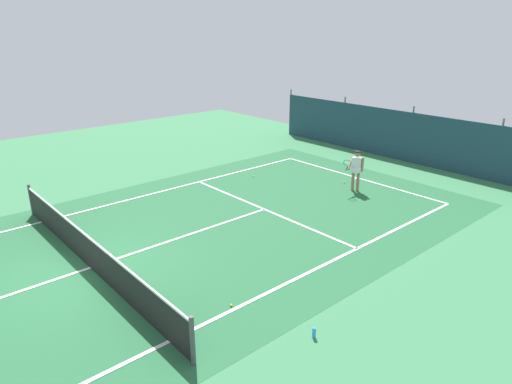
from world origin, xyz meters
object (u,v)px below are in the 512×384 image
object	(u,v)px
tennis_ball_by_sideline	(344,182)
tennis_ball_near_player	(253,176)
tennis_net	(88,251)
tennis_ball_midcourt	(231,305)
parked_car	(419,135)
tennis_player	(356,168)
water_bottle	(314,333)

from	to	relation	value
tennis_ball_by_sideline	tennis_ball_near_player	bearing A→B (deg)	-143.39
tennis_net	tennis_ball_midcourt	world-z (taller)	tennis_net
tennis_net	tennis_ball_near_player	distance (m)	9.14
parked_car	tennis_ball_midcourt	bearing A→B (deg)	106.86
tennis_net	parked_car	bearing A→B (deg)	92.57
tennis_net	tennis_player	xyz separation A→B (m)	(0.91, 10.47, 0.45)
tennis_ball_near_player	water_bottle	distance (m)	11.03
tennis_ball_midcourt	water_bottle	bearing A→B (deg)	16.80
tennis_player	parked_car	xyz separation A→B (m)	(-1.73, 7.67, -0.12)
tennis_player	water_bottle	bearing A→B (deg)	98.47
tennis_player	tennis_net	bearing A→B (deg)	61.31
tennis_net	tennis_ball_near_player	world-z (taller)	tennis_net
tennis_net	tennis_ball_midcourt	bearing A→B (deg)	23.88
tennis_player	tennis_ball_by_sideline	xyz separation A→B (m)	(-0.87, 0.44, -0.93)
tennis_ball_by_sideline	tennis_ball_midcourt	bearing A→B (deg)	-66.81
tennis_player	tennis_ball_midcourt	size ratio (longest dim) A/B	24.85
tennis_net	water_bottle	world-z (taller)	tennis_net
tennis_ball_midcourt	water_bottle	world-z (taller)	water_bottle
tennis_net	water_bottle	xyz separation A→B (m)	(6.01, 2.37, -0.39)
parked_car	water_bottle	distance (m)	17.19
tennis_ball_midcourt	water_bottle	xyz separation A→B (m)	(2.04, 0.62, 0.09)
tennis_net	tennis_ball_near_player	bearing A→B (deg)	109.93
tennis_net	tennis_ball_by_sideline	distance (m)	10.93
tennis_ball_midcourt	parked_car	bearing A→B (deg)	106.27
tennis_net	tennis_ball_by_sideline	xyz separation A→B (m)	(0.04, 10.92, -0.48)
tennis_net	tennis_player	size ratio (longest dim) A/B	6.17
tennis_net	tennis_ball_by_sideline	bearing A→B (deg)	89.78
tennis_ball_by_sideline	water_bottle	xyz separation A→B (m)	(5.97, -8.54, 0.09)
tennis_player	tennis_ball_midcourt	distance (m)	9.28
tennis_ball_near_player	parked_car	world-z (taller)	parked_car
parked_car	water_bottle	bearing A→B (deg)	113.99
tennis_ball_by_sideline	parked_car	world-z (taller)	parked_car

